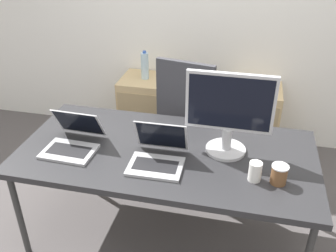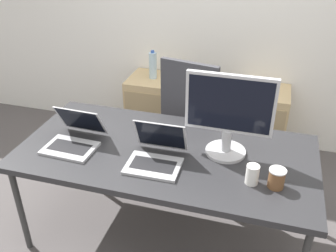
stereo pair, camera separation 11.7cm
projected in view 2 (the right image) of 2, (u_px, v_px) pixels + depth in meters
The scene contains 12 objects.
ground_plane at pixel (166, 232), 2.68m from camera, with size 14.00×14.00×0.00m, color #514C4C.
wall_back at pixel (213, 4), 3.24m from camera, with size 10.00×0.05×2.60m.
desk at pixel (166, 156), 2.35m from camera, with size 1.84×0.90×0.70m.
office_chair at pixel (197, 133), 3.07m from camera, with size 0.56×0.60×1.09m.
cabinet_left at pixel (154, 109), 3.64m from camera, with size 0.45×0.43×0.65m.
cabinet_right at pixel (260, 123), 3.39m from camera, with size 0.45×0.43×0.65m.
water_bottle at pixel (153, 65), 3.42m from camera, with size 0.07×0.07×0.26m.
laptop_left at pixel (74, 138), 2.36m from camera, with size 0.32×0.35×0.22m.
laptop_right at pixel (156, 155), 2.20m from camera, with size 0.32×0.33×0.23m.
monitor at pixel (229, 114), 2.18m from camera, with size 0.52×0.25×0.52m.
coffee_cup_white at pixel (252, 174), 2.03m from camera, with size 0.07×0.07×0.11m.
coffee_cup_brown at pixel (277, 178), 2.00m from camera, with size 0.09×0.09×0.11m.
Camera 2 is at (0.56, -1.86, 2.00)m, focal length 40.00 mm.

